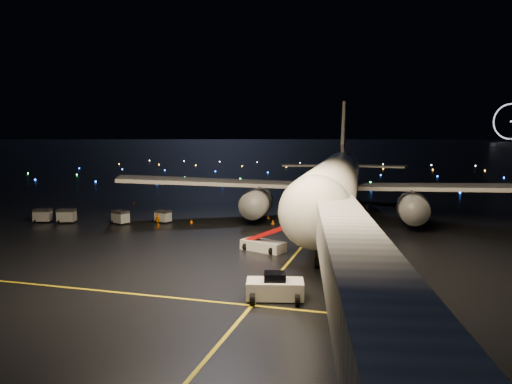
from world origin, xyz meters
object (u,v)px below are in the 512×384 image
pushback_tug (275,286)px  belt_loader (263,235)px  baggage_cart_3 (43,216)px  crew_c (158,221)px  baggage_cart_1 (121,217)px  baggage_cart_2 (67,216)px  airliner (336,155)px  baggage_cart_0 (163,217)px

pushback_tug → belt_loader: size_ratio=0.61×
baggage_cart_3 → crew_c: bearing=-12.9°
crew_c → baggage_cart_1: size_ratio=0.87×
belt_loader → pushback_tug: bearing=-50.3°
pushback_tug → baggage_cart_2: 39.44m
airliner → crew_c: size_ratio=34.58×
baggage_cart_2 → baggage_cart_3: bearing=173.1°
crew_c → baggage_cart_0: crew_c is taller
baggage_cart_0 → airliner: bearing=39.9°
crew_c → baggage_cart_1: 5.77m
pushback_tug → baggage_cart_3: 41.90m
baggage_cart_1 → baggage_cart_0: bearing=48.7°
crew_c → airliner: bearing=68.3°
airliner → belt_loader: size_ratio=9.24×
pushback_tug → crew_c: 29.71m
baggage_cart_3 → baggage_cart_1: bearing=-6.3°
baggage_cart_3 → belt_loader: bearing=-28.8°
airliner → belt_loader: airliner is taller
baggage_cart_2 → baggage_cart_3: size_ratio=1.03×
belt_loader → baggage_cart_3: size_ratio=3.17×
pushback_tug → baggage_cart_1: size_ratio=1.98×
crew_c → baggage_cart_1: crew_c is taller
airliner → baggage_cart_1: size_ratio=30.20×
crew_c → baggage_cart_3: (-16.07, -0.72, 0.00)m
belt_loader → baggage_cart_3: belt_loader is taller
baggage_cart_0 → baggage_cart_2: 12.43m
baggage_cart_1 → baggage_cart_2: bearing=-148.6°
baggage_cart_0 → belt_loader: bearing=-19.9°
baggage_cart_0 → baggage_cart_3: (-15.14, -4.05, 0.09)m
pushback_tug → crew_c: pushback_tug is taller
airliner → crew_c: 25.13m
airliner → baggage_cart_2: airliner is taller
airliner → baggage_cart_1: (-25.73, -12.12, -7.70)m
pushback_tug → baggage_cart_3: (-36.18, 21.14, -0.06)m
baggage_cart_0 → baggage_cart_2: baggage_cart_2 is taller
crew_c → baggage_cart_1: (-5.69, 0.95, -0.02)m
baggage_cart_1 → airliner: bearing=47.4°
belt_loader → crew_c: belt_loader is taller
baggage_cart_0 → baggage_cart_2: (-11.92, -3.54, 0.11)m
pushback_tug → baggage_cart_2: size_ratio=1.86×
airliner → pushback_tug: (0.08, -34.94, -7.61)m
airliner → belt_loader: (-4.45, -21.27, -6.97)m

